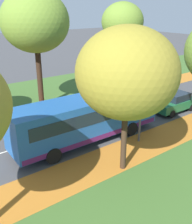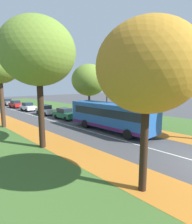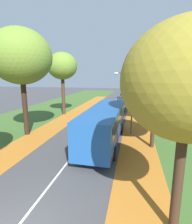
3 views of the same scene
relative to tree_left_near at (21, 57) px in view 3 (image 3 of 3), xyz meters
The scene contains 17 objects.
grass_verge_left 12.39m from the tree_left_near, 108.86° to the left, with size 12.00×90.00×0.01m, color #3D6028.
leaf_litter_left 8.18m from the tree_left_near, 68.70° to the left, with size 2.80×60.00×0.00m, color #B26B23.
grass_verge_right 19.31m from the tree_left_near, 32.04° to the left, with size 12.00×90.00×0.01m, color #3D6028.
leaf_litter_right 13.29m from the tree_left_near, 18.28° to the left, with size 2.80×60.00×0.00m, color #B26B23.
road_centre_line 13.36m from the tree_left_near, 57.87° to the left, with size 0.12×80.00×0.01m, color silver.
tree_left_near is the anchor object (origin of this frame).
tree_left_mid 9.55m from the tree_left_near, 90.45° to the left, with size 4.27×4.27×8.95m.
tree_right_nearest 14.64m from the tree_left_near, 36.51° to the right, with size 4.19×4.19×7.32m.
tree_right_near 11.82m from the tree_left_near, ahead, with size 5.08×5.08×7.70m.
tree_right_mid 14.43m from the tree_left_near, 33.29° to the left, with size 5.40×5.40×8.15m.
streetlamp_right 10.51m from the tree_left_near, 13.21° to the left, with size 1.89×0.28×6.00m.
bus 9.54m from the tree_left_near, ahead, with size 2.77×10.43×2.98m.
car_green_lead 13.41m from the tree_left_near, 47.54° to the left, with size 1.84×4.23×1.62m.
car_silver_following 17.70m from the tree_left_near, 61.31° to the left, with size 1.80×4.21×1.62m.
car_white_third_in_line 23.16m from the tree_left_near, 70.09° to the left, with size 1.90×4.26×1.62m.
car_red_fourth_in_line 29.29m from the tree_left_near, 74.56° to the left, with size 1.84×4.23×1.62m.
car_grey_trailing 35.90m from the tree_left_near, 76.88° to the left, with size 1.85×4.23×1.62m.
Camera 3 is at (4.07, -4.04, 5.57)m, focal length 28.00 mm.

